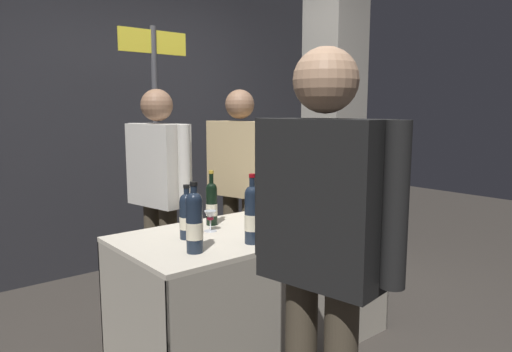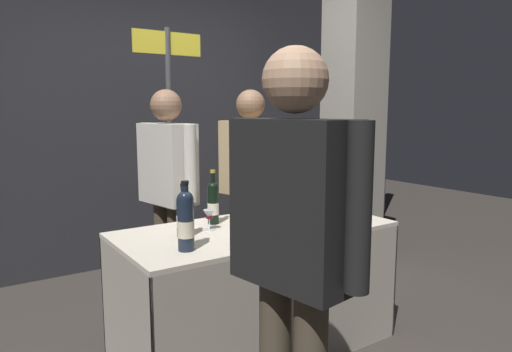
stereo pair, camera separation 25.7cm
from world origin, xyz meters
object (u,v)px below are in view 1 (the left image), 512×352
Objects in this scene: wine_glass_mid at (290,211)px; flower_vase at (270,200)px; tasting_table at (256,264)px; taster_foreground_right at (323,236)px; concrete_pillar at (334,104)px; vendor_presenter at (159,183)px; display_bottle_0 at (187,215)px; featured_wine_bottle at (212,203)px; wine_glass_near_vendor at (210,217)px; wine_glass_near_taster at (346,204)px; booth_signpost at (156,130)px.

wine_glass_mid is 0.41× the size of flower_vase.
tasting_table is 0.98× the size of taster_foreground_right.
taster_foreground_right is (-0.59, -0.78, 0.13)m from wine_glass_mid.
vendor_presenter is (-1.85, -0.08, -0.54)m from concrete_pillar.
wine_glass_mid is at bearing -22.38° from display_bottle_0.
concrete_pillar is 2.02m from featured_wine_bottle.
concrete_pillar is 19.57× the size of wine_glass_mid.
tasting_table is at bearing -152.47° from concrete_pillar.
wine_glass_mid is 0.09× the size of taster_foreground_right.
vendor_presenter is at bearing 72.79° from display_bottle_0.
tasting_table is 0.41m from wine_glass_near_vendor.
concrete_pillar is 2.84m from taster_foreground_right.
featured_wine_bottle is at bearing 174.29° from flower_vase.
concrete_pillar is 1.85× the size of tasting_table.
wine_glass_near_taster is at bearing -12.61° from display_bottle_0.
wine_glass_near_taster is at bearing -18.06° from wine_glass_near_vendor.
taster_foreground_right reaches higher than featured_wine_bottle.
vendor_presenter is 0.96× the size of taster_foreground_right.
display_bottle_0 is 2.46× the size of wine_glass_near_vendor.
wine_glass_mid is at bearing -85.20° from booth_signpost.
concrete_pillar is 1.70m from booth_signpost.
flower_vase is (0.51, 0.08, 0.02)m from wine_glass_near_vendor.
wine_glass_mid reaches higher than wine_glass_near_vendor.
vendor_presenter is at bearing 126.79° from flower_vase.
display_bottle_0 is at bearing -148.48° from featured_wine_bottle.
wine_glass_near_vendor is 1.09m from taster_foreground_right.
concrete_pillar is at bearing 33.88° from wine_glass_mid.
wine_glass_mid is at bearing -146.12° from concrete_pillar.
wine_glass_mid is 1.42m from booth_signpost.
display_bottle_0 is at bearing -169.92° from flower_vase.
wine_glass_near_vendor is 0.70m from vendor_presenter.
flower_vase is at bearing 133.24° from wine_glass_near_taster.
booth_signpost reaches higher than featured_wine_bottle.
display_bottle_0 is (-0.43, 0.05, 0.35)m from tasting_table.
flower_vase reaches higher than tasting_table.
vendor_presenter is at bearing -18.50° from taster_foreground_right.
concrete_pillar is 1.96m from wine_glass_mid.
display_bottle_0 is at bearing -165.48° from wine_glass_near_vendor.
wine_glass_near_taster is at bearing -135.72° from concrete_pillar.
concrete_pillar is 1.62m from wine_glass_near_taster.
tasting_table is 5.49× the size of display_bottle_0.
tasting_table is 1.40m from booth_signpost.
wine_glass_near_vendor is 0.07× the size of taster_foreground_right.
display_bottle_0 reaches higher than wine_glass_near_taster.
taster_foreground_right is at bearing -93.15° from display_bottle_0.
wine_glass_mid is 0.48m from wine_glass_near_taster.
vendor_presenter is at bearing -116.11° from booth_signpost.
flower_vase is (0.15, 0.34, -0.01)m from wine_glass_mid.
wine_glass_near_taster is (0.47, -0.00, -0.02)m from wine_glass_mid.
wine_glass_near_vendor is 0.45m from wine_glass_mid.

